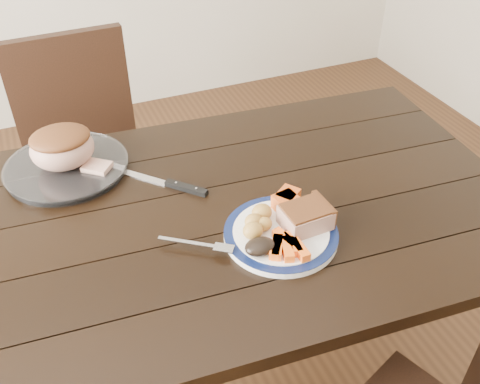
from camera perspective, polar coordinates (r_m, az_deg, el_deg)
name	(u,v)px	position (r m, az deg, el deg)	size (l,w,h in m)	color
ground	(216,381)	(1.91, -2.60, -19.51)	(4.00, 4.00, 0.00)	#472B16
dining_table	(209,238)	(1.40, -3.35, -4.93)	(1.66, 1.02, 0.75)	black
chair_far	(87,152)	(2.03, -15.99, 4.08)	(0.44, 0.45, 0.93)	black
dinner_plate	(281,234)	(1.26, 4.37, -4.54)	(0.27, 0.27, 0.02)	white
plate_rim	(281,232)	(1.26, 4.39, -4.26)	(0.27, 0.27, 0.02)	#0C163D
serving_platter	(67,168)	(1.55, -17.97, 2.47)	(0.33, 0.33, 0.02)	white
pork_slice	(305,218)	(1.26, 6.99, -2.72)	(0.11, 0.09, 0.05)	tan
roasted_potatoes	(258,221)	(1.25, 1.91, -3.16)	(0.09, 0.09, 0.04)	gold
carrot_batons	(286,246)	(1.20, 4.95, -5.75)	(0.08, 0.11, 0.02)	orange
pumpkin_wedges	(287,200)	(1.31, 4.99, -0.86)	(0.08, 0.07, 0.04)	#EE581A
dark_mushroom	(260,246)	(1.19, 2.15, -5.83)	(0.07, 0.05, 0.03)	black
fork	(201,245)	(1.22, -4.13, -5.66)	(0.15, 0.12, 0.00)	silver
roast_joint	(62,148)	(1.51, -18.43, 4.43)	(0.17, 0.15, 0.11)	tan
cut_slice	(97,167)	(1.49, -14.99, 2.56)	(0.07, 0.06, 0.02)	tan
carving_knife	(173,185)	(1.42, -7.14, 0.80)	(0.23, 0.25, 0.01)	silver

